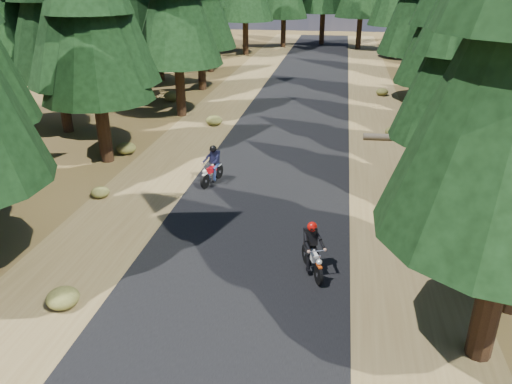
% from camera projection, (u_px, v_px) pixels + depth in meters
% --- Properties ---
extents(ground, '(120.00, 120.00, 0.00)m').
position_uv_depth(ground, '(248.00, 246.00, 14.82)').
color(ground, '#4C3A1B').
rests_on(ground, ground).
extents(road, '(6.00, 100.00, 0.01)m').
position_uv_depth(road, '(271.00, 182.00, 19.33)').
color(road, black).
rests_on(road, ground).
extents(shoulder_l, '(3.20, 100.00, 0.01)m').
position_uv_depth(shoulder_l, '(158.00, 175.00, 20.03)').
color(shoulder_l, brown).
rests_on(shoulder_l, ground).
extents(shoulder_r, '(3.20, 100.00, 0.01)m').
position_uv_depth(shoulder_r, '(393.00, 190.00, 18.63)').
color(shoulder_r, brown).
rests_on(shoulder_r, ground).
extents(log_near, '(5.47, 0.63, 0.32)m').
position_uv_depth(log_near, '(421.00, 138.00, 23.91)').
color(log_near, '#4C4233').
rests_on(log_near, ground).
extents(understory_shrubs, '(16.17, 29.56, 0.65)m').
position_uv_depth(understory_shrubs, '(298.00, 148.00, 22.21)').
color(understory_shrubs, '#474C1E').
rests_on(understory_shrubs, ground).
extents(rider_lead, '(1.07, 1.71, 1.46)m').
position_uv_depth(rider_lead, '(312.00, 257.00, 13.28)').
color(rider_lead, white).
rests_on(rider_lead, road).
extents(rider_follow, '(0.92, 1.73, 1.48)m').
position_uv_depth(rider_follow, '(212.00, 171.00, 19.03)').
color(rider_follow, '#A70B12').
rests_on(rider_follow, road).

